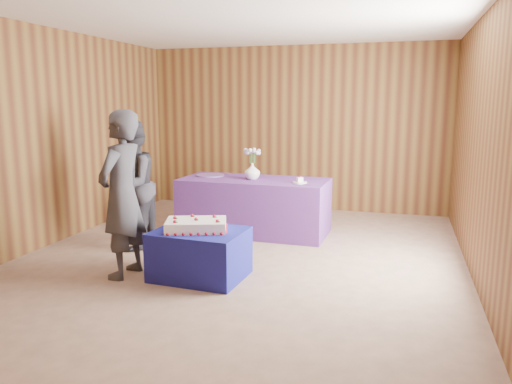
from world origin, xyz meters
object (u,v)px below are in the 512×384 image
at_px(cake_table, 200,254).
at_px(vase, 252,171).
at_px(sheet_cake, 196,225).
at_px(guest_right, 131,185).
at_px(guest_left, 122,195).
at_px(serving_table, 254,206).

distance_m(cake_table, vase, 1.96).
relative_size(cake_table, sheet_cake, 1.23).
relative_size(vase, guest_right, 0.14).
bearing_deg(guest_left, serving_table, 161.46).
height_order(vase, guest_right, guest_right).
bearing_deg(sheet_cake, vase, 70.15).
bearing_deg(vase, cake_table, -90.02).
distance_m(cake_table, guest_left, 1.00).
bearing_deg(cake_table, vase, 93.56).
bearing_deg(serving_table, cake_table, -88.91).
bearing_deg(guest_right, cake_table, 49.99).
distance_m(vase, guest_left, 2.17).
xyz_separation_m(serving_table, sheet_cake, (-0.05, -1.89, 0.18)).
height_order(vase, guest_left, guest_left).
bearing_deg(sheet_cake, serving_table, 69.57).
xyz_separation_m(serving_table, vase, (-0.02, -0.02, 0.49)).
relative_size(guest_left, guest_right, 1.09).
relative_size(sheet_cake, vase, 3.30).
relative_size(serving_table, vase, 9.04).
bearing_deg(guest_left, cake_table, 104.76).
xyz_separation_m(sheet_cake, vase, (0.03, 1.87, 0.31)).
height_order(cake_table, vase, vase).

